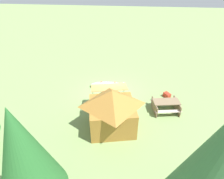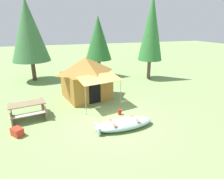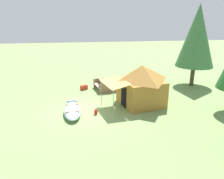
# 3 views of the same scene
# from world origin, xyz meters

# --- Properties ---
(ground_plane) EXTENTS (80.00, 80.00, 0.00)m
(ground_plane) POSITION_xyz_m (0.00, 0.00, 0.00)
(ground_plane) COLOR #799757
(beached_rowboat) EXTENTS (2.85, 1.12, 0.42)m
(beached_rowboat) POSITION_xyz_m (0.29, -0.94, 0.22)
(beached_rowboat) COLOR #9BB6B7
(beached_rowboat) RESTS_ON ground_plane
(canvas_cabin_tent) EXTENTS (3.33, 4.30, 2.66)m
(canvas_cabin_tent) POSITION_xyz_m (-0.54, 3.55, 1.38)
(canvas_cabin_tent) COLOR #A5702E
(canvas_cabin_tent) RESTS_ON ground_plane
(picnic_table) EXTENTS (1.98, 1.77, 0.80)m
(picnic_table) POSITION_xyz_m (-4.00, 1.60, 0.49)
(picnic_table) COLOR #7F694D
(picnic_table) RESTS_ON ground_plane
(cooler_box) EXTENTS (0.59, 0.62, 0.35)m
(cooler_box) POSITION_xyz_m (-4.33, -0.08, 0.18)
(cooler_box) COLOR red
(cooler_box) RESTS_ON ground_plane
(fuel_can) EXTENTS (0.26, 0.26, 0.30)m
(fuel_can) POSITION_xyz_m (0.61, 0.44, 0.15)
(fuel_can) COLOR red
(fuel_can) RESTS_ON ground_plane
(pine_tree_back_left) EXTENTS (3.05, 3.05, 6.62)m
(pine_tree_back_left) POSITION_xyz_m (-4.01, 9.05, 4.14)
(pine_tree_back_left) COLOR #4A3727
(pine_tree_back_left) RESTS_ON ground_plane
(pine_tree_back_right) EXTENTS (2.06, 2.06, 6.97)m
(pine_tree_back_right) POSITION_xyz_m (5.63, 6.50, 4.29)
(pine_tree_back_right) COLOR brown
(pine_tree_back_right) RESTS_ON ground_plane
(pine_tree_far_center) EXTENTS (2.36, 2.36, 5.34)m
(pine_tree_far_center) POSITION_xyz_m (1.66, 8.73, 3.43)
(pine_tree_far_center) COLOR brown
(pine_tree_far_center) RESTS_ON ground_plane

